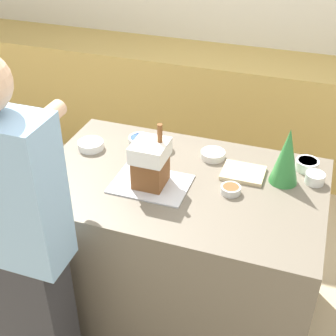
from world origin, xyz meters
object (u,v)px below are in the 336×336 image
(candy_bowl_near_tray_right, at_px, (162,146))
(person, at_px, (18,243))
(candy_bowl_beside_tree, at_px, (231,189))
(candy_bowl_near_tray_left, at_px, (315,178))
(candy_bowl_center_rear, at_px, (140,141))
(gingerbread_house, at_px, (150,162))
(candy_bowl_far_left, at_px, (213,154))
(candy_bowl_far_right, at_px, (91,145))
(baking_tray, at_px, (151,184))
(cookbook, at_px, (243,173))
(decorative_tree, at_px, (287,156))
(candy_bowl_front_corner, at_px, (307,164))

(candy_bowl_near_tray_right, distance_m, person, 0.94)
(candy_bowl_near_tray_right, bearing_deg, candy_bowl_beside_tree, -31.41)
(candy_bowl_near_tray_left, xyz_separation_m, candy_bowl_center_rear, (-0.93, 0.05, 0.00))
(gingerbread_house, relative_size, candy_bowl_near_tray_left, 3.37)
(candy_bowl_far_left, height_order, candy_bowl_center_rear, candy_bowl_center_rear)
(candy_bowl_near_tray_right, height_order, candy_bowl_center_rear, candy_bowl_center_rear)
(person, bearing_deg, candy_bowl_beside_tree, 39.09)
(person, bearing_deg, candy_bowl_near_tray_right, 69.99)
(candy_bowl_far_right, height_order, person, person)
(candy_bowl_near_tray_right, height_order, person, person)
(baking_tray, xyz_separation_m, candy_bowl_far_left, (0.22, 0.33, 0.02))
(cookbook, bearing_deg, candy_bowl_far_left, 150.69)
(baking_tray, xyz_separation_m, decorative_tree, (0.60, 0.24, 0.14))
(decorative_tree, bearing_deg, candy_bowl_far_left, 165.59)
(decorative_tree, xyz_separation_m, candy_bowl_front_corner, (0.10, 0.15, -0.12))
(baking_tray, bearing_deg, decorative_tree, 21.60)
(decorative_tree, xyz_separation_m, candy_bowl_beside_tree, (-0.22, -0.18, -0.13))
(candy_bowl_far_right, xyz_separation_m, candy_bowl_center_rear, (0.24, 0.11, 0.01))
(candy_bowl_center_rear, bearing_deg, candy_bowl_front_corner, 3.93)
(gingerbread_house, height_order, candy_bowl_beside_tree, gingerbread_house)
(baking_tray, distance_m, candy_bowl_far_right, 0.48)
(cookbook, bearing_deg, candy_bowl_far_right, -178.59)
(candy_bowl_far_right, height_order, cookbook, candy_bowl_far_right)
(candy_bowl_near_tray_right, relative_size, candy_bowl_center_rear, 0.85)
(candy_bowl_near_tray_right, bearing_deg, decorative_tree, -7.89)
(decorative_tree, xyz_separation_m, candy_bowl_near_tray_right, (-0.66, 0.09, -0.12))
(candy_bowl_center_rear, bearing_deg, baking_tray, -59.95)
(candy_bowl_far_left, xyz_separation_m, person, (-0.60, -0.89, -0.03))
(gingerbread_house, height_order, decorative_tree, gingerbread_house)
(baking_tray, height_order, candy_bowl_far_left, candy_bowl_far_left)
(candy_bowl_front_corner, bearing_deg, candy_bowl_near_tray_right, -175.70)
(gingerbread_house, xyz_separation_m, person, (-0.38, -0.56, -0.14))
(candy_bowl_front_corner, distance_m, candy_bowl_center_rear, 0.89)
(decorative_tree, distance_m, candy_bowl_near_tray_right, 0.67)
(candy_bowl_far_left, relative_size, candy_bowl_near_tray_right, 1.21)
(person, bearing_deg, baking_tray, 55.61)
(candy_bowl_near_tray_left, bearing_deg, baking_tray, -159.74)
(gingerbread_house, height_order, candy_bowl_far_right, gingerbread_house)
(decorative_tree, height_order, candy_bowl_beside_tree, decorative_tree)
(candy_bowl_far_right, xyz_separation_m, person, (0.05, -0.77, -0.04))
(candy_bowl_near_tray_right, bearing_deg, candy_bowl_far_right, -162.43)
(candy_bowl_front_corner, relative_size, person, 0.07)
(gingerbread_house, xyz_separation_m, candy_bowl_center_rear, (-0.19, 0.32, -0.10))
(candy_bowl_far_left, relative_size, candy_bowl_center_rear, 1.03)
(baking_tray, bearing_deg, candy_bowl_front_corner, 28.89)
(baking_tray, relative_size, candy_bowl_near_tray_right, 3.49)
(candy_bowl_beside_tree, bearing_deg, decorative_tree, 38.57)
(baking_tray, xyz_separation_m, candy_bowl_front_corner, (0.70, 0.39, 0.02))
(candy_bowl_front_corner, xyz_separation_m, candy_bowl_center_rear, (-0.89, -0.06, 0.00))
(gingerbread_house, distance_m, candy_bowl_far_right, 0.49)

